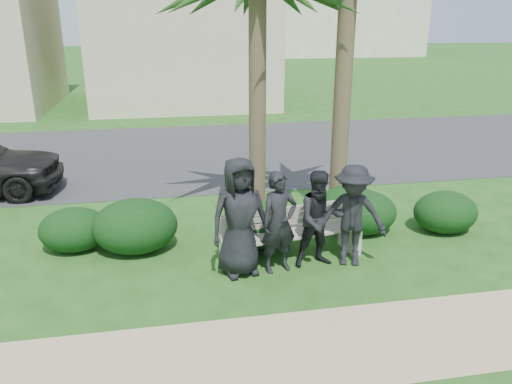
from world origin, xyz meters
TOP-DOWN VIEW (x-y plane):
  - ground at (0.00, 0.00)m, footprint 160.00×160.00m
  - footpath at (0.00, -1.80)m, footprint 30.00×1.60m
  - asphalt_street at (0.00, 8.00)m, footprint 160.00×8.00m
  - stucco_bldg_right at (-1.00, 18.00)m, footprint 8.40×8.40m
  - park_bench at (-0.13, 0.60)m, footprint 2.41×0.90m
  - man_a at (-1.04, 0.26)m, footprint 1.02×0.78m
  - man_b at (-0.43, 0.23)m, footprint 0.66×0.51m
  - man_c at (0.25, 0.30)m, footprint 0.80×0.64m
  - man_d at (0.75, 0.23)m, footprint 1.21×0.93m
  - hedge_a at (-3.70, 1.64)m, footprint 1.16×0.96m
  - hedge_b at (-2.66, 1.40)m, footprint 1.43×1.18m
  - hedge_c at (-0.61, 1.19)m, footprint 1.27×1.05m
  - hedge_d at (1.45, 1.42)m, footprint 1.25×1.03m
  - hedge_e at (1.26, 1.65)m, footprint 1.31×1.08m
  - hedge_f at (2.98, 1.20)m, footprint 1.19×0.99m

SIDE VIEW (x-z plane):
  - ground at x=0.00m, z-range 0.00..0.00m
  - footpath at x=0.00m, z-range -0.01..0.01m
  - asphalt_street at x=0.00m, z-range -0.01..0.01m
  - park_bench at x=-0.13m, z-range -0.04..0.77m
  - hedge_a at x=-3.70m, z-range 0.00..0.76m
  - hedge_f at x=2.98m, z-range 0.00..0.78m
  - hedge_d at x=1.45m, z-range 0.00..0.82m
  - hedge_c at x=-0.61m, z-range 0.00..0.83m
  - hedge_e at x=1.26m, z-range 0.00..0.85m
  - hedge_b at x=-2.66m, z-range 0.00..0.93m
  - man_c at x=0.25m, z-range 0.00..1.57m
  - man_b at x=-0.43m, z-range 0.00..1.61m
  - man_d at x=0.75m, z-range 0.00..1.66m
  - man_a at x=-1.04m, z-range 0.00..1.86m
  - stucco_bldg_right at x=-1.00m, z-range 0.01..7.31m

